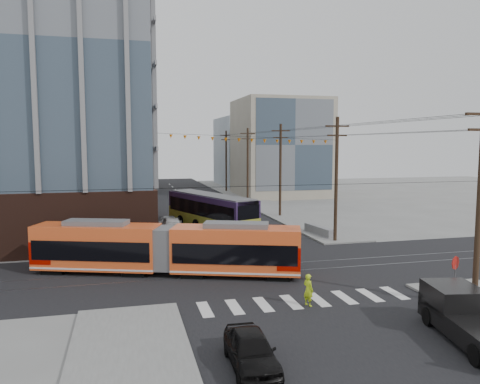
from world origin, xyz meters
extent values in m
plane|color=slate|center=(0.00, 0.00, 0.00)|extent=(160.00, 160.00, 0.00)
cube|color=#8C99A5|center=(-17.00, 52.00, 9.00)|extent=(18.00, 16.00, 18.00)
cube|color=gray|center=(16.00, 48.00, 8.00)|extent=(14.00, 14.00, 16.00)
cube|color=gray|center=(-14.00, 72.00, 10.00)|extent=(16.00, 18.00, 20.00)
cube|color=#8C99A5|center=(18.00, 68.00, 7.00)|extent=(16.00, 16.00, 14.00)
cylinder|color=black|center=(8.50, -6.00, 5.50)|extent=(0.30, 0.30, 11.00)
cylinder|color=black|center=(8.50, 56.00, 5.50)|extent=(0.30, 0.30, 11.00)
imported|color=black|center=(-4.95, -9.78, 0.72)|extent=(1.87, 4.31, 1.45)
imported|color=gray|center=(-5.59, 14.00, 0.75)|extent=(1.71, 4.58, 1.50)
imported|color=silver|center=(-5.04, 19.37, 0.71)|extent=(2.27, 4.97, 1.41)
imported|color=slate|center=(-5.11, 21.62, 0.64)|extent=(2.90, 4.91, 1.28)
imported|color=#B8DB1A|center=(-0.11, -3.75, 0.87)|extent=(0.65, 0.75, 1.75)
cube|color=gray|center=(8.30, 14.04, 0.45)|extent=(1.56, 4.57, 0.90)
camera|label=1|loc=(-9.59, -26.52, 8.68)|focal=35.00mm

